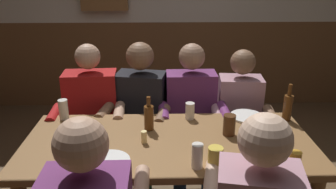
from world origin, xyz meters
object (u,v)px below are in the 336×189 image
at_px(person_0, 91,113).
at_px(bottle_1, 288,107).
at_px(pint_glass_7, 197,156).
at_px(pint_glass_2, 273,137).
at_px(person_1, 139,112).
at_px(pint_glass_1, 190,111).
at_px(pint_glass_0, 215,157).
at_px(person_3, 240,115).
at_px(plate_0, 109,162).
at_px(dining_table, 168,156).
at_px(plate_1, 247,116).
at_px(pint_glass_6, 229,125).
at_px(pint_glass_3, 260,151).
at_px(table_candle, 144,137).
at_px(person_2, 191,113).
at_px(pint_glass_4, 72,140).
at_px(pint_glass_5, 63,109).
at_px(bottle_0, 149,117).
at_px(pint_glass_8, 295,161).

bearing_deg(person_0, bottle_1, 163.20).
bearing_deg(pint_glass_7, pint_glass_2, 22.79).
xyz_separation_m(person_1, pint_glass_1, (0.38, -0.31, 0.14)).
distance_m(person_0, pint_glass_0, 1.27).
relative_size(person_3, plate_0, 4.90).
relative_size(dining_table, person_1, 1.46).
relative_size(dining_table, plate_1, 7.66).
bearing_deg(plate_0, pint_glass_6, 23.25).
bearing_deg(pint_glass_3, table_candle, 162.89).
bearing_deg(dining_table, pint_glass_6, 10.17).
bearing_deg(person_2, plate_0, 57.14).
relative_size(table_candle, bottle_1, 0.30).
bearing_deg(pint_glass_4, pint_glass_0, -15.00).
relative_size(person_1, pint_glass_1, 10.34).
xyz_separation_m(person_1, plate_1, (0.79, -0.30, 0.09)).
height_order(dining_table, pint_glass_7, pint_glass_7).
relative_size(person_1, pint_glass_5, 8.60).
xyz_separation_m(bottle_0, pint_glass_1, (0.29, 0.16, -0.03)).
bearing_deg(person_2, plate_1, 140.34).
bearing_deg(pint_glass_6, plate_0, -156.75).
distance_m(pint_glass_3, pint_glass_4, 1.10).
bearing_deg(table_candle, pint_glass_2, -5.79).
distance_m(person_2, plate_1, 0.49).
height_order(pint_glass_3, pint_glass_6, pint_glass_6).
bearing_deg(plate_1, person_1, 159.13).
xyz_separation_m(person_1, person_3, (0.82, -0.00, -0.04)).
relative_size(bottle_1, pint_glass_6, 1.95).
xyz_separation_m(pint_glass_6, pint_glass_8, (0.27, -0.41, -0.01)).
bearing_deg(pint_glass_2, plate_1, 95.82).
relative_size(person_1, plate_0, 5.16).
bearing_deg(pint_glass_4, person_0, 92.44).
bearing_deg(plate_1, dining_table, -150.19).
distance_m(dining_table, plate_1, 0.67).
relative_size(bottle_1, pint_glass_7, 1.89).
distance_m(dining_table, person_0, 0.88).
distance_m(person_0, pint_glass_6, 1.16).
bearing_deg(table_candle, person_3, 40.95).
bearing_deg(pint_glass_3, pint_glass_2, 48.90).
bearing_deg(person_1, person_2, -169.46).
xyz_separation_m(dining_table, person_3, (0.60, 0.63, -0.01)).
relative_size(bottle_0, pint_glass_0, 2.03).
relative_size(person_1, bottle_0, 5.31).
bearing_deg(pint_glass_2, pint_glass_5, 161.87).
bearing_deg(bottle_0, person_1, 101.08).
distance_m(bottle_0, pint_glass_8, 0.93).
height_order(plate_0, pint_glass_6, pint_glass_6).
bearing_deg(plate_1, plate_0, -147.90).
bearing_deg(bottle_1, person_0, 165.98).
height_order(bottle_1, pint_glass_4, bottle_1).
distance_m(table_candle, pint_glass_3, 0.69).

